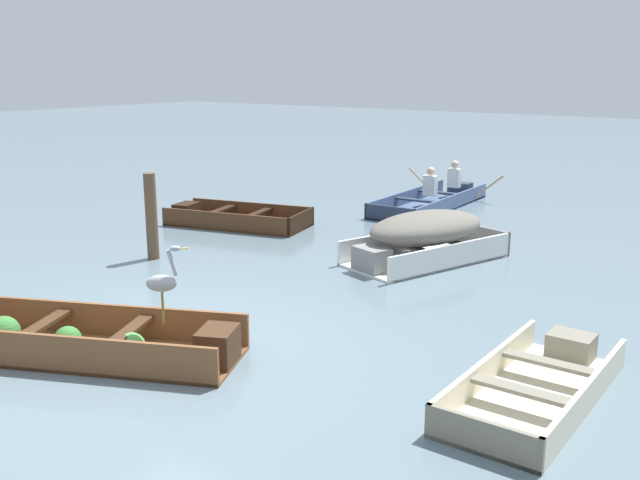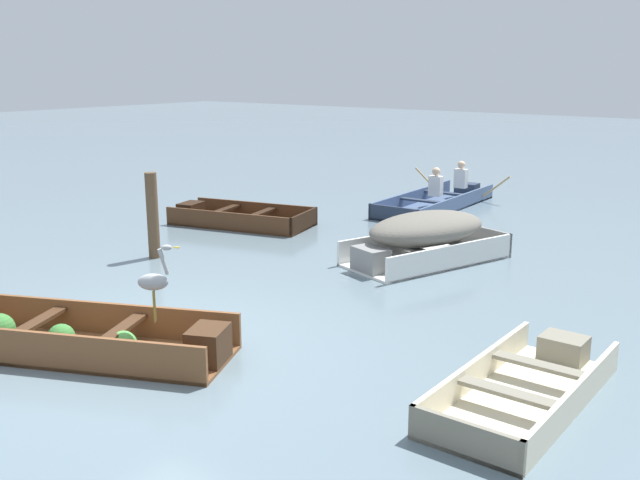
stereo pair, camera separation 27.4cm
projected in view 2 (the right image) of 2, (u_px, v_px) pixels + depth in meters
The scene contains 8 objects.
ground_plane at pixel (152, 343), 8.02m from camera, with size 80.00×80.00×0.00m, color slate.
dinghy_wooden_brown_foreground at pixel (83, 340), 7.69m from camera, with size 3.48×2.30×0.41m.
skiff_dark_varnish_near_moored at pixel (236, 218), 14.00m from camera, with size 2.92×1.77×0.35m.
skiff_cream_mid_moored at pixel (528, 386), 6.69m from camera, with size 1.02×2.51×0.31m.
skiff_white_far_moored at pixel (425, 234), 11.22m from camera, with size 1.99×2.87×0.80m.
rowboat_slate_blue_with_crew at pixel (440, 199), 15.77m from camera, with size 2.38×3.79×0.89m.
heron_on_dinghy at pixel (154, 280), 7.41m from camera, with size 0.40×0.34×0.84m.
mooring_post at pixel (153, 216), 11.43m from camera, with size 0.19×0.19×1.39m, color brown.
Camera 2 is at (6.02, -4.87, 3.04)m, focal length 40.00 mm.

